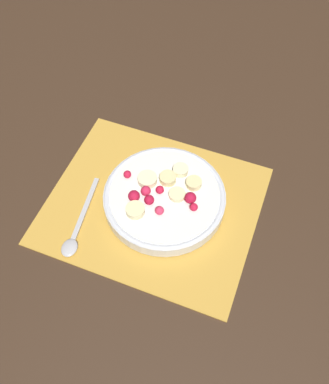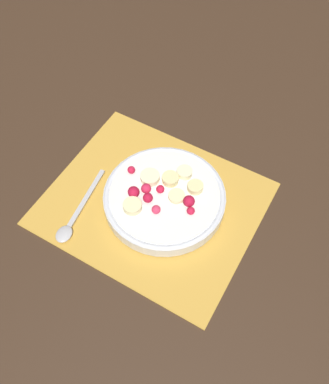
% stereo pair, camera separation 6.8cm
% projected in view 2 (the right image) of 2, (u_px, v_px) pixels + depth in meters
% --- Properties ---
extents(ground_plane, '(3.00, 3.00, 0.00)m').
position_uv_depth(ground_plane, '(153.00, 204.00, 0.83)').
color(ground_plane, '#382619').
extents(placemat, '(0.39, 0.33, 0.01)m').
position_uv_depth(placemat, '(153.00, 203.00, 0.82)').
color(placemat, gold).
rests_on(placemat, ground_plane).
extents(fruit_bowl, '(0.23, 0.23, 0.05)m').
position_uv_depth(fruit_bowl, '(164.00, 197.00, 0.81)').
color(fruit_bowl, silver).
rests_on(fruit_bowl, placemat).
extents(spoon, '(0.04, 0.18, 0.01)m').
position_uv_depth(spoon, '(73.00, 220.00, 0.80)').
color(spoon, '#B2B2B7').
rests_on(spoon, placemat).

